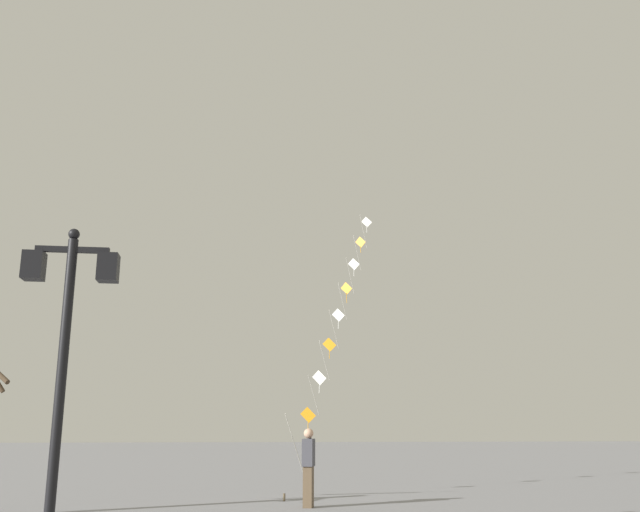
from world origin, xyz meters
The scene contains 4 objects.
ground_plane centered at (0.00, 20.00, 0.00)m, with size 160.00×160.00×0.00m, color gray.
twin_lantern_lamp_post centered at (-3.34, 9.07, 3.11)m, with size 1.30×0.28×4.48m.
kite_train centered at (2.35, 21.06, 5.23)m, with size 3.95×7.93×9.76m.
kite_flyer centered at (0.76, 15.34, 0.90)m, with size 0.34×0.63×1.71m.
Camera 1 is at (-1.06, -0.89, 1.68)m, focal length 39.10 mm.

